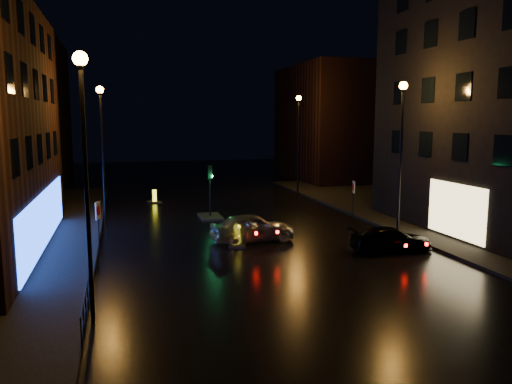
% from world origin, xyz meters
% --- Properties ---
extents(ground, '(120.00, 120.00, 0.00)m').
position_xyz_m(ground, '(0.00, 0.00, 0.00)').
color(ground, black).
rests_on(ground, ground).
extents(pavement_right, '(12.00, 44.00, 0.15)m').
position_xyz_m(pavement_right, '(14.00, 8.00, 0.07)').
color(pavement_right, black).
rests_on(pavement_right, ground).
extents(building_far_left, '(8.00, 16.00, 14.00)m').
position_xyz_m(building_far_left, '(-16.00, 35.00, 7.00)').
color(building_far_left, black).
rests_on(building_far_left, ground).
extents(building_far_right, '(8.00, 14.00, 12.00)m').
position_xyz_m(building_far_right, '(15.00, 32.00, 6.00)').
color(building_far_right, black).
rests_on(building_far_right, ground).
extents(street_lamp_lnear, '(0.44, 0.44, 8.37)m').
position_xyz_m(street_lamp_lnear, '(-7.80, -2.00, 5.56)').
color(street_lamp_lnear, black).
rests_on(street_lamp_lnear, ground).
extents(street_lamp_lfar, '(0.44, 0.44, 8.37)m').
position_xyz_m(street_lamp_lfar, '(-7.80, 14.00, 5.56)').
color(street_lamp_lfar, black).
rests_on(street_lamp_lfar, ground).
extents(street_lamp_rnear, '(0.44, 0.44, 8.37)m').
position_xyz_m(street_lamp_rnear, '(7.80, 6.00, 5.56)').
color(street_lamp_rnear, black).
rests_on(street_lamp_rnear, ground).
extents(street_lamp_rfar, '(0.44, 0.44, 8.37)m').
position_xyz_m(street_lamp_rfar, '(7.80, 22.00, 5.56)').
color(street_lamp_rfar, black).
rests_on(street_lamp_rfar, ground).
extents(traffic_signal, '(1.40, 2.40, 3.45)m').
position_xyz_m(traffic_signal, '(-1.20, 14.00, 0.50)').
color(traffic_signal, black).
rests_on(traffic_signal, ground).
extents(guard_railing, '(0.05, 6.04, 1.00)m').
position_xyz_m(guard_railing, '(-8.00, -1.00, 0.74)').
color(guard_railing, black).
rests_on(guard_railing, ground).
extents(silver_hatchback, '(4.57, 2.14, 1.51)m').
position_xyz_m(silver_hatchback, '(-0.20, 6.95, 0.76)').
color(silver_hatchback, '#A4A5AC').
rests_on(silver_hatchback, ground).
extents(dark_sedan, '(4.12, 1.94, 1.16)m').
position_xyz_m(dark_sedan, '(5.86, 3.35, 0.58)').
color(dark_sedan, black).
rests_on(dark_sedan, ground).
extents(bollard_near, '(1.12, 1.41, 1.08)m').
position_xyz_m(bollard_near, '(-1.18, 6.31, 0.24)').
color(bollard_near, black).
rests_on(bollard_near, ground).
extents(bollard_far, '(1.11, 1.33, 0.99)m').
position_xyz_m(bollard_far, '(-4.32, 21.07, 0.22)').
color(bollard_far, black).
rests_on(bollard_far, ground).
extents(road_sign_left, '(0.23, 0.60, 2.51)m').
position_xyz_m(road_sign_left, '(-7.90, 6.63, 1.88)').
color(road_sign_left, black).
rests_on(road_sign_left, ground).
extents(road_sign_right, '(0.20, 0.57, 2.40)m').
position_xyz_m(road_sign_right, '(7.90, 11.66, 1.80)').
color(road_sign_right, black).
rests_on(road_sign_right, ground).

